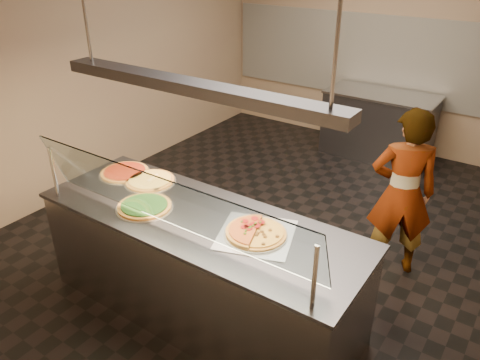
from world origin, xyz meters
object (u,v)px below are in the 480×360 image
Objects in this scene: perforated_tray at (256,234)px; pizza_cheese at (150,180)px; pizza_spatula at (154,181)px; prep_table at (378,125)px; half_pizza_pepperoni at (244,226)px; pizza_tomato at (125,172)px; pizza_spinach at (145,206)px; serving_counter at (201,266)px; worker at (402,193)px; half_pizza_sausage at (269,237)px; heat_lamp_housing at (192,87)px; sneeze_guard at (165,202)px.

perforated_tray is 1.49× the size of pizza_cheese.
pizza_cheese is 0.06m from pizza_spatula.
pizza_cheese is 3.86m from prep_table.
half_pizza_pepperoni reaches higher than pizza_tomato.
pizza_cheese is (-0.28, 0.35, -0.00)m from pizza_spinach.
serving_counter is 1.66× the size of worker.
half_pizza_sausage is at bearing 44.22° from worker.
heat_lamp_housing is at bearing -174.53° from perforated_tray.
half_pizza_pepperoni is at bearing 7.12° from serving_counter.
pizza_spinach is 0.68m from pizza_tomato.
pizza_tomato is at bearing -106.07° from prep_table.
serving_counter is 5.96× the size of pizza_cheese.
half_pizza_pepperoni reaches higher than pizza_spinach.
half_pizza_pepperoni is at bearing -85.06° from prep_table.
half_pizza_sausage is 1.16m from heat_lamp_housing.
prep_table is 0.65× the size of heat_lamp_housing.
half_pizza_sausage is 1.28m from pizza_spatula.
worker reaches higher than half_pizza_pepperoni.
perforated_tray is at bearing -6.15° from pizza_tomato.
serving_counter is at bearing -172.88° from half_pizza_pepperoni.
half_pizza_sausage reaches higher than pizza_tomato.
prep_table is (-0.34, 3.92, -0.50)m from half_pizza_pepperoni.
half_pizza_pepperoni is 1.06× the size of pizza_tomato.
pizza_spatula is (-0.23, 0.34, 0.01)m from pizza_spinach.
pizza_tomato is at bearing 168.35° from heat_lamp_housing.
pizza_spatula is at bearing -100.83° from prep_table.
pizza_cheese is 2.24m from worker.
serving_counter is 1.78× the size of prep_table.
worker is 2.19m from heat_lamp_housing.
pizza_spinach is at bearing -56.06° from pizza_spatula.
pizza_tomato is at bearing 173.46° from half_pizza_pepperoni.
sneeze_guard is at bearing -90.72° from prep_table.
worker is at bearing 63.54° from half_pizza_pepperoni.
sneeze_guard is 1.20m from pizza_tomato.
heat_lamp_housing is (-0.00, 0.34, 0.72)m from sneeze_guard.
half_pizza_sausage is at bearing -1.15° from half_pizza_pepperoni.
pizza_tomato is (-1.03, 0.56, -0.28)m from sneeze_guard.
half_pizza_sausage is (0.60, 0.04, 0.49)m from serving_counter.
pizza_spinach is at bearing -170.48° from half_pizza_sausage.
half_pizza_pepperoni is 2.09× the size of pizza_spatula.
heat_lamp_housing is at bearing -90.78° from prep_table.
pizza_spatula is (-1.06, 0.16, -0.01)m from half_pizza_pepperoni.
worker reaches higher than perforated_tray.
pizza_spinach is 1.01× the size of pizza_tomato.
half_pizza_pepperoni is 1.00× the size of half_pizza_sausage.
pizza_cheese is (-0.72, 0.56, -0.28)m from sneeze_guard.
half_pizza_sausage reaches higher than serving_counter.
worker reaches higher than pizza_spinach.
half_pizza_pepperoni is at bearing 178.85° from half_pizza_sausage.
prep_table is (0.72, 3.76, -0.49)m from pizza_spatula.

